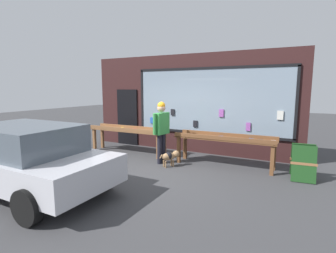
% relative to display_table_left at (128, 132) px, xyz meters
% --- Properties ---
extents(ground_plane, '(40.00, 40.00, 0.00)m').
position_rel_display_table_left_xyz_m(ground_plane, '(1.64, -1.19, -0.71)').
color(ground_plane, '#38383A').
extents(shopfront_facade, '(7.33, 0.29, 3.27)m').
position_rel_display_table_left_xyz_m(shopfront_facade, '(1.67, 1.20, 0.92)').
color(shopfront_facade, '#331919').
rests_on(shopfront_facade, ground_plane).
extents(display_table_left, '(2.75, 0.62, 0.88)m').
position_rel_display_table_left_xyz_m(display_table_left, '(0.00, 0.00, 0.00)').
color(display_table_left, brown).
rests_on(display_table_left, ground_plane).
extents(display_table_right, '(2.75, 0.68, 0.89)m').
position_rel_display_table_left_xyz_m(display_table_right, '(3.28, -0.00, 0.01)').
color(display_table_right, brown).
rests_on(display_table_right, ground_plane).
extents(person_browsing, '(0.30, 0.68, 1.78)m').
position_rel_display_table_left_xyz_m(person_browsing, '(1.60, -0.54, 0.34)').
color(person_browsing, black).
rests_on(person_browsing, ground_plane).
extents(small_dog, '(0.43, 0.53, 0.43)m').
position_rel_display_table_left_xyz_m(small_dog, '(1.97, -0.73, -0.42)').
color(small_dog, '#99724C').
rests_on(small_dog, ground_plane).
extents(sandwich_board_sign, '(0.60, 0.66, 0.84)m').
position_rel_display_table_left_xyz_m(sandwich_board_sign, '(5.24, -0.17, -0.28)').
color(sandwich_board_sign, '#193F19').
rests_on(sandwich_board_sign, ground_plane).
extents(parked_car, '(3.91, 1.95, 1.41)m').
position_rel_display_table_left_xyz_m(parked_car, '(0.12, -3.70, 0.03)').
color(parked_car, silver).
rests_on(parked_car, ground_plane).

